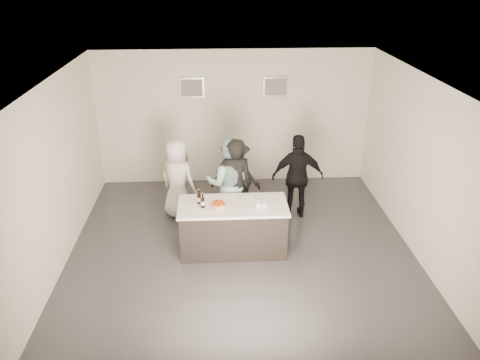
{
  "coord_description": "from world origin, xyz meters",
  "views": [
    {
      "loc": [
        -0.4,
        -6.95,
        4.62
      ],
      "look_at": [
        0.0,
        0.5,
        1.15
      ],
      "focal_mm": 35.0,
      "sensor_mm": 36.0,
      "label": 1
    }
  ],
  "objects_px": {
    "beer_bottle_b": "(203,201)",
    "bar_counter": "(233,227)",
    "beer_bottle_a": "(199,197)",
    "person_main_blue": "(229,183)",
    "person_guest_right": "(298,177)",
    "person_guest_left": "(178,179)",
    "person_main_black": "(235,186)",
    "cake": "(219,206)",
    "person_guest_back": "(235,176)"
  },
  "relations": [
    {
      "from": "beer_bottle_b",
      "to": "bar_counter",
      "type": "bearing_deg",
      "value": 8.45
    },
    {
      "from": "beer_bottle_a",
      "to": "person_main_blue",
      "type": "bearing_deg",
      "value": 55.91
    },
    {
      "from": "person_guest_right",
      "to": "bar_counter",
      "type": "bearing_deg",
      "value": 44.23
    },
    {
      "from": "beer_bottle_b",
      "to": "person_guest_left",
      "type": "bearing_deg",
      "value": 110.68
    },
    {
      "from": "bar_counter",
      "to": "beer_bottle_a",
      "type": "bearing_deg",
      "value": 173.27
    },
    {
      "from": "person_main_black",
      "to": "person_guest_right",
      "type": "bearing_deg",
      "value": -164.21
    },
    {
      "from": "beer_bottle_b",
      "to": "person_main_blue",
      "type": "height_order",
      "value": "person_main_blue"
    },
    {
      "from": "bar_counter",
      "to": "person_guest_right",
      "type": "relative_size",
      "value": 1.09
    },
    {
      "from": "beer_bottle_b",
      "to": "cake",
      "type": "bearing_deg",
      "value": -7.44
    },
    {
      "from": "beer_bottle_b",
      "to": "person_main_black",
      "type": "distance_m",
      "value": 0.98
    },
    {
      "from": "beer_bottle_b",
      "to": "person_main_black",
      "type": "relative_size",
      "value": 0.14
    },
    {
      "from": "beer_bottle_a",
      "to": "person_main_black",
      "type": "relative_size",
      "value": 0.14
    },
    {
      "from": "cake",
      "to": "beer_bottle_a",
      "type": "distance_m",
      "value": 0.38
    },
    {
      "from": "beer_bottle_b",
      "to": "person_guest_back",
      "type": "xyz_separation_m",
      "value": [
        0.61,
        1.51,
        -0.26
      ]
    },
    {
      "from": "cake",
      "to": "beer_bottle_a",
      "type": "bearing_deg",
      "value": 151.64
    },
    {
      "from": "beer_bottle_b",
      "to": "person_guest_right",
      "type": "xyz_separation_m",
      "value": [
        1.81,
        1.25,
        -0.18
      ]
    },
    {
      "from": "person_guest_right",
      "to": "person_guest_back",
      "type": "distance_m",
      "value": 1.23
    },
    {
      "from": "beer_bottle_a",
      "to": "person_guest_left",
      "type": "xyz_separation_m",
      "value": [
        -0.45,
        1.23,
        -0.23
      ]
    },
    {
      "from": "person_main_blue",
      "to": "person_guest_back",
      "type": "distance_m",
      "value": 0.61
    },
    {
      "from": "bar_counter",
      "to": "person_guest_back",
      "type": "xyz_separation_m",
      "value": [
        0.11,
        1.43,
        0.32
      ]
    },
    {
      "from": "person_guest_back",
      "to": "person_guest_right",
      "type": "bearing_deg",
      "value": 177.47
    },
    {
      "from": "beer_bottle_a",
      "to": "person_guest_back",
      "type": "xyz_separation_m",
      "value": [
        0.68,
        1.36,
        -0.26
      ]
    },
    {
      "from": "bar_counter",
      "to": "cake",
      "type": "bearing_deg",
      "value": -155.82
    },
    {
      "from": "beer_bottle_a",
      "to": "person_guest_left",
      "type": "distance_m",
      "value": 1.33
    },
    {
      "from": "person_main_blue",
      "to": "person_guest_back",
      "type": "relative_size",
      "value": 1.17
    },
    {
      "from": "person_main_blue",
      "to": "person_guest_right",
      "type": "relative_size",
      "value": 1.06
    },
    {
      "from": "person_guest_left",
      "to": "person_guest_right",
      "type": "relative_size",
      "value": 0.94
    },
    {
      "from": "bar_counter",
      "to": "cake",
      "type": "height_order",
      "value": "cake"
    },
    {
      "from": "cake",
      "to": "beer_bottle_b",
      "type": "height_order",
      "value": "beer_bottle_b"
    },
    {
      "from": "bar_counter",
      "to": "person_guest_left",
      "type": "distance_m",
      "value": 1.69
    },
    {
      "from": "bar_counter",
      "to": "person_main_black",
      "type": "bearing_deg",
      "value": 85.23
    },
    {
      "from": "person_guest_right",
      "to": "person_main_black",
      "type": "bearing_deg",
      "value": 22.49
    },
    {
      "from": "beer_bottle_a",
      "to": "person_guest_right",
      "type": "bearing_deg",
      "value": 30.5
    },
    {
      "from": "bar_counter",
      "to": "person_guest_left",
      "type": "height_order",
      "value": "person_guest_left"
    },
    {
      "from": "person_main_blue",
      "to": "person_guest_right",
      "type": "xyz_separation_m",
      "value": [
        1.35,
        0.32,
        -0.05
      ]
    },
    {
      "from": "person_guest_left",
      "to": "person_guest_right",
      "type": "bearing_deg",
      "value": -149.37
    },
    {
      "from": "person_main_black",
      "to": "person_guest_right",
      "type": "height_order",
      "value": "person_main_black"
    },
    {
      "from": "cake",
      "to": "beer_bottle_a",
      "type": "height_order",
      "value": "beer_bottle_a"
    },
    {
      "from": "person_main_black",
      "to": "person_main_blue",
      "type": "bearing_deg",
      "value": -58.46
    },
    {
      "from": "bar_counter",
      "to": "beer_bottle_b",
      "type": "bearing_deg",
      "value": -171.55
    },
    {
      "from": "person_guest_right",
      "to": "person_guest_back",
      "type": "xyz_separation_m",
      "value": [
        -1.2,
        0.26,
        -0.08
      ]
    },
    {
      "from": "beer_bottle_b",
      "to": "person_guest_back",
      "type": "height_order",
      "value": "person_guest_back"
    },
    {
      "from": "person_guest_left",
      "to": "cake",
      "type": "bearing_deg",
      "value": 152.67
    },
    {
      "from": "beer_bottle_b",
      "to": "person_main_blue",
      "type": "xyz_separation_m",
      "value": [
        0.47,
        0.93,
        -0.13
      ]
    },
    {
      "from": "person_main_blue",
      "to": "person_guest_back",
      "type": "bearing_deg",
      "value": -100.62
    },
    {
      "from": "person_guest_back",
      "to": "person_main_black",
      "type": "bearing_deg",
      "value": 95.72
    },
    {
      "from": "cake",
      "to": "person_main_blue",
      "type": "height_order",
      "value": "person_main_blue"
    },
    {
      "from": "cake",
      "to": "person_guest_right",
      "type": "xyz_separation_m",
      "value": [
        1.55,
        1.28,
        -0.08
      ]
    },
    {
      "from": "person_main_black",
      "to": "person_guest_right",
      "type": "distance_m",
      "value": 1.33
    },
    {
      "from": "person_main_black",
      "to": "bar_counter",
      "type": "bearing_deg",
      "value": 80.85
    }
  ]
}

